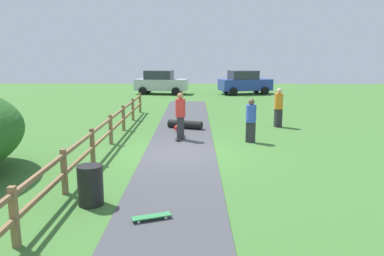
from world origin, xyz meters
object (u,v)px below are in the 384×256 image
at_px(trash_bin, 90,185).
at_px(skater_riding, 180,114).
at_px(skater_fallen, 184,125).
at_px(parked_car_silver, 161,82).
at_px(bystander_blue, 251,119).
at_px(parked_car_blue, 245,82).
at_px(bystander_orange, 279,106).
at_px(skateboard_loose, 151,217).

relative_size(trash_bin, skater_riding, 0.49).
height_order(skater_fallen, parked_car_silver, parked_car_silver).
bearing_deg(skater_riding, skater_fallen, 87.56).
height_order(trash_bin, bystander_blue, bystander_blue).
height_order(skater_riding, parked_car_blue, parked_car_blue).
height_order(bystander_blue, parked_car_blue, parked_car_blue).
relative_size(bystander_blue, parked_car_silver, 0.38).
bearing_deg(parked_car_blue, skater_riding, -105.17).
bearing_deg(skater_fallen, trash_bin, -102.01).
relative_size(bystander_blue, bystander_orange, 0.94).
height_order(skater_fallen, parked_car_blue, parked_car_blue).
distance_m(trash_bin, skateboard_loose, 1.70).
relative_size(bystander_orange, parked_car_silver, 0.40).
distance_m(skater_riding, skater_fallen, 2.34).
distance_m(trash_bin, skater_riding, 6.75).
xyz_separation_m(skater_riding, parked_car_blue, (4.63, 17.06, -0.08)).
distance_m(trash_bin, bystander_blue, 7.57).
height_order(skater_fallen, skateboard_loose, skater_fallen).
bearing_deg(bystander_orange, parked_car_blue, 88.87).
xyz_separation_m(skater_riding, bystander_orange, (4.34, 2.74, -0.06)).
relative_size(parked_car_blue, parked_car_silver, 1.02).
bearing_deg(trash_bin, skater_riding, 74.90).
bearing_deg(trash_bin, parked_car_silver, 91.22).
relative_size(skater_riding, bystander_orange, 1.03).
bearing_deg(skater_riding, trash_bin, -105.10).
distance_m(skater_fallen, bystander_orange, 4.36).
relative_size(trash_bin, bystander_orange, 0.51).
bearing_deg(skater_fallen, bystander_blue, -44.64).
bearing_deg(skater_riding, parked_car_silver, 97.51).
xyz_separation_m(skater_fallen, parked_car_blue, (4.53, 14.88, 0.76)).
bearing_deg(parked_car_blue, bystander_blue, -96.45).
bearing_deg(parked_car_silver, parked_car_blue, -0.17).
xyz_separation_m(trash_bin, skater_fallen, (1.84, 8.67, -0.25)).
bearing_deg(parked_car_silver, skater_fallen, -81.06).
xyz_separation_m(trash_bin, parked_car_silver, (-0.50, 23.57, 0.51)).
height_order(parked_car_blue, parked_car_silver, same).
relative_size(bystander_orange, parked_car_blue, 0.39).
distance_m(skateboard_loose, bystander_orange, 11.12).
bearing_deg(bystander_orange, parked_car_silver, 114.69).
height_order(skater_riding, bystander_blue, skater_riding).
distance_m(skater_fallen, parked_car_blue, 15.58).
bearing_deg(parked_car_silver, skateboard_loose, -85.47).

